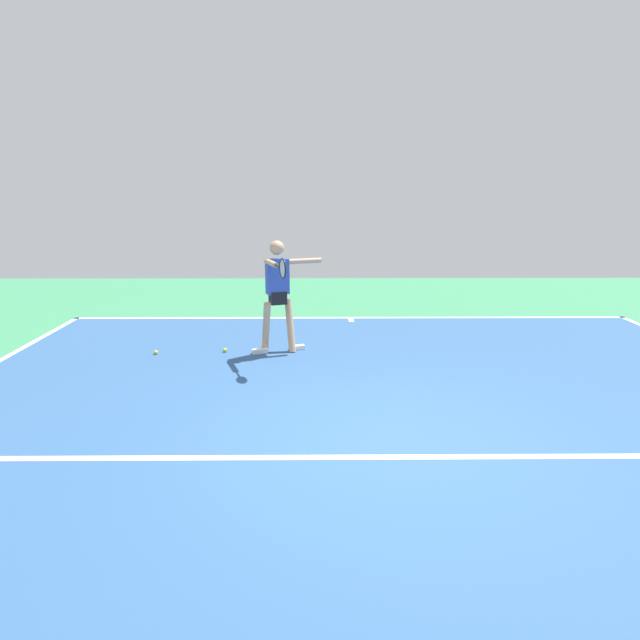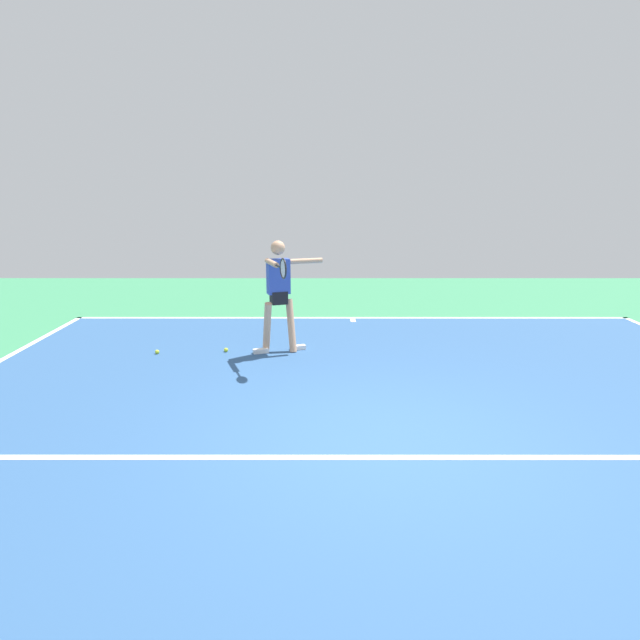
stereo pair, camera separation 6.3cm
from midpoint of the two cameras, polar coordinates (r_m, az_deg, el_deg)
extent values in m
plane|color=#388456|center=(5.92, 6.20, -12.22)|extent=(21.25, 21.25, 0.00)
cube|color=#2D5484|center=(5.92, 6.20, -12.20)|extent=(10.99, 11.35, 0.00)
cube|color=white|center=(11.24, 2.94, 0.24)|extent=(10.99, 0.10, 0.01)
cube|color=white|center=(5.63, 6.58, -13.60)|extent=(8.24, 0.10, 0.01)
cube|color=white|center=(11.04, 3.00, 0.00)|extent=(0.10, 0.30, 0.01)
cylinder|color=tan|center=(8.92, -3.24, -0.57)|extent=(0.21, 0.34, 0.84)
cube|color=white|center=(9.05, -2.54, -2.79)|extent=(0.26, 0.17, 0.07)
cylinder|color=tan|center=(8.82, -5.67, -0.78)|extent=(0.21, 0.34, 0.84)
cube|color=white|center=(8.90, -6.30, -3.15)|extent=(0.26, 0.17, 0.07)
cube|color=black|center=(8.77, -4.50, 2.28)|extent=(0.30, 0.27, 0.20)
cube|color=#334CB2|center=(8.71, -4.54, 4.41)|extent=(0.38, 0.28, 0.54)
sphere|color=tan|center=(8.66, -4.59, 7.28)|extent=(0.22, 0.22, 0.22)
cylinder|color=tan|center=(8.81, -1.79, 5.98)|extent=(0.54, 0.25, 0.08)
cylinder|color=tan|center=(8.38, -5.20, 5.76)|extent=(0.25, 0.54, 0.08)
cylinder|color=black|center=(8.01, -4.51, 5.43)|extent=(0.10, 0.22, 0.03)
torus|color=black|center=(7.78, -4.03, 5.20)|extent=(0.12, 0.29, 0.29)
cylinder|color=silver|center=(7.78, -4.03, 5.20)|extent=(0.09, 0.24, 0.25)
sphere|color=#CCE033|center=(9.16, -16.44, -3.15)|extent=(0.07, 0.07, 0.07)
sphere|color=#CCE033|center=(9.03, -9.78, -3.02)|extent=(0.07, 0.07, 0.07)
camera|label=1|loc=(0.03, -90.25, -0.06)|focal=31.66mm
camera|label=2|loc=(0.03, 89.75, 0.06)|focal=31.66mm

